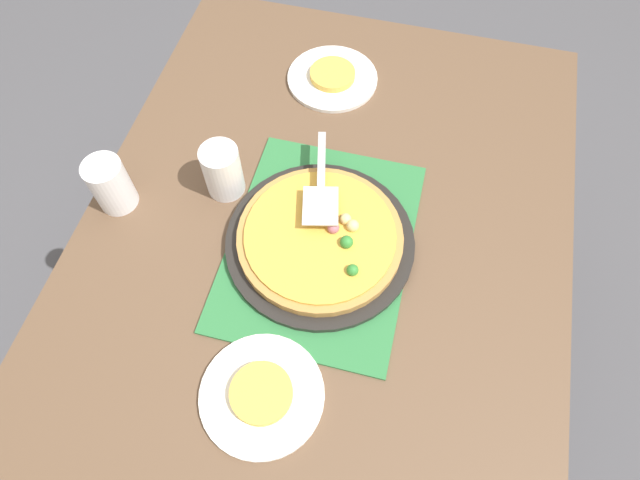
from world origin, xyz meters
name	(u,v)px	position (x,y,z in m)	size (l,w,h in m)	color
ground_plane	(320,356)	(0.00, 0.00, 0.00)	(8.00, 8.00, 0.00)	#4C4C51
dining_table	(320,269)	(0.00, 0.00, 0.64)	(1.40, 1.00, 0.75)	brown
placemat	(320,244)	(0.00, 0.00, 0.75)	(0.48, 0.36, 0.01)	#2D753D
pizza_pan	(320,242)	(0.00, 0.00, 0.76)	(0.38, 0.38, 0.01)	black
pizza	(321,237)	(0.00, 0.00, 0.78)	(0.33, 0.33, 0.05)	#B78442
plate_near_left	(332,78)	(0.46, 0.08, 0.76)	(0.22, 0.22, 0.01)	white
plate_far_right	(262,395)	(-0.32, 0.02, 0.76)	(0.22, 0.22, 0.01)	white
served_slice_left	(333,74)	(0.46, 0.08, 0.77)	(0.11, 0.11, 0.02)	#EAB747
served_slice_right	(261,393)	(-0.32, 0.02, 0.77)	(0.11, 0.11, 0.02)	#EAB747
cup_near	(110,186)	(0.00, 0.44, 0.81)	(0.08, 0.08, 0.12)	white
cup_far	(223,171)	(0.09, 0.23, 0.81)	(0.08, 0.08, 0.12)	white
pizza_server	(321,186)	(0.10, 0.02, 0.82)	(0.23, 0.09, 0.01)	silver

